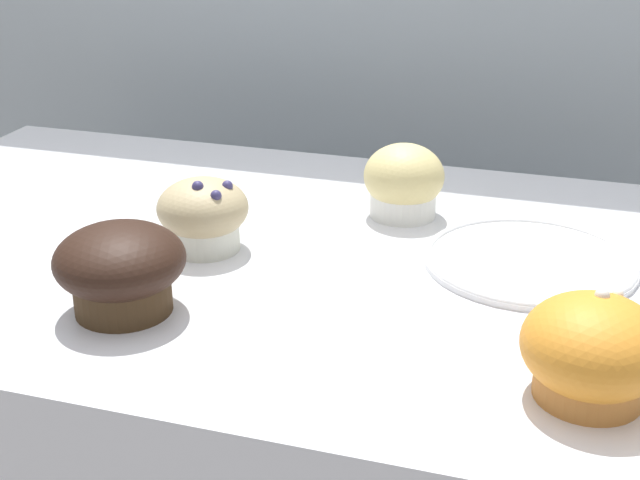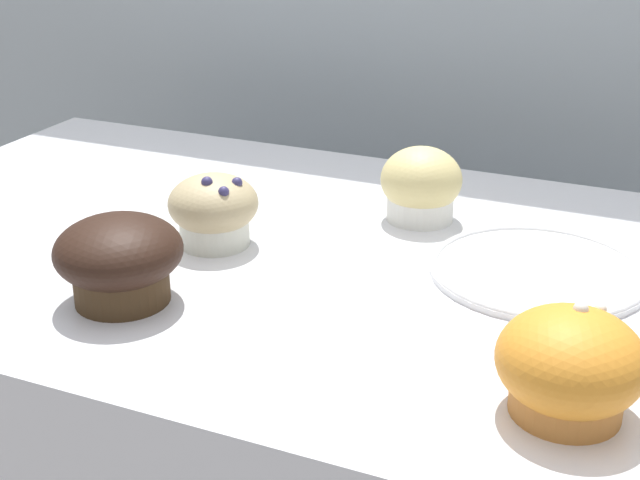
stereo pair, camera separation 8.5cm
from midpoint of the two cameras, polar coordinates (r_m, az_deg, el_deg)
The scene contains 6 objects.
wall_back at distance 1.50m, azimuth 2.61°, elevation 7.39°, with size 3.20×0.10×1.80m, color #A8B2B7.
muffin_front_center at distance 0.69m, azimuth 13.72°, elevation -7.07°, with size 0.11×0.11×0.09m.
muffin_back_left at distance 0.94m, azimuth -10.07°, elevation 1.59°, with size 0.10×0.10×0.08m.
muffin_back_right at distance 1.01m, azimuth 3.00°, elevation 3.68°, with size 0.09×0.09×0.08m.
muffin_front_left at distance 0.82m, azimuth -15.55°, elevation -1.79°, with size 0.12×0.12×0.08m.
serving_plate at distance 0.92m, azimuth 10.71°, elevation -1.33°, with size 0.21×0.21×0.01m.
Camera 1 is at (0.32, -0.81, 1.32)m, focal length 50.00 mm.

